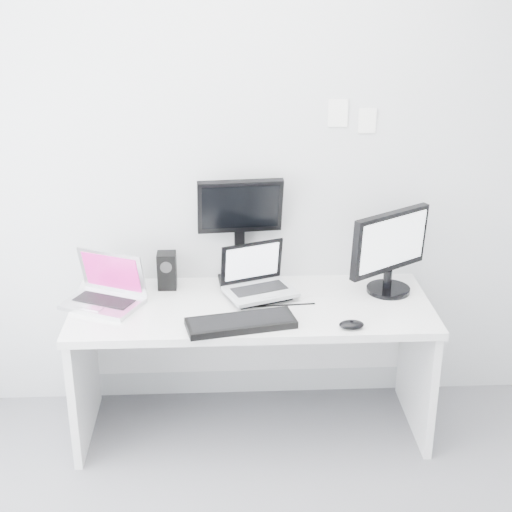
# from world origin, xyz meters

# --- Properties ---
(back_wall) EXTENTS (3.60, 0.00, 3.60)m
(back_wall) POSITION_xyz_m (0.00, 1.60, 1.35)
(back_wall) COLOR #B8BABC
(back_wall) RESTS_ON ground
(desk) EXTENTS (1.80, 0.70, 0.73)m
(desk) POSITION_xyz_m (0.00, 1.25, 0.36)
(desk) COLOR silver
(desk) RESTS_ON ground
(macbook) EXTENTS (0.45, 0.40, 0.27)m
(macbook) POSITION_xyz_m (-0.75, 1.27, 0.87)
(macbook) COLOR silver
(macbook) RESTS_ON desk
(speaker) EXTENTS (0.10, 0.10, 0.19)m
(speaker) POSITION_xyz_m (-0.43, 1.48, 0.83)
(speaker) COLOR black
(speaker) RESTS_ON desk
(dell_laptop) EXTENTS (0.41, 0.37, 0.28)m
(dell_laptop) POSITION_xyz_m (0.05, 1.32, 0.87)
(dell_laptop) COLOR #A9ACB0
(dell_laptop) RESTS_ON desk
(rear_monitor) EXTENTS (0.45, 0.20, 0.60)m
(rear_monitor) POSITION_xyz_m (-0.05, 1.54, 1.03)
(rear_monitor) COLOR black
(rear_monitor) RESTS_ON desk
(samsung_monitor) EXTENTS (0.53, 0.46, 0.45)m
(samsung_monitor) POSITION_xyz_m (0.72, 1.37, 0.96)
(samsung_monitor) COLOR black
(samsung_monitor) RESTS_ON desk
(keyboard) EXTENTS (0.54, 0.28, 0.03)m
(keyboard) POSITION_xyz_m (-0.06, 1.02, 0.75)
(keyboard) COLOR black
(keyboard) RESTS_ON desk
(mouse) EXTENTS (0.12, 0.08, 0.04)m
(mouse) POSITION_xyz_m (0.46, 0.97, 0.75)
(mouse) COLOR black
(mouse) RESTS_ON desk
(wall_note_0) EXTENTS (0.10, 0.00, 0.14)m
(wall_note_0) POSITION_xyz_m (0.45, 1.59, 1.62)
(wall_note_0) COLOR white
(wall_note_0) RESTS_ON back_wall
(wall_note_1) EXTENTS (0.09, 0.00, 0.13)m
(wall_note_1) POSITION_xyz_m (0.60, 1.59, 1.58)
(wall_note_1) COLOR white
(wall_note_1) RESTS_ON back_wall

